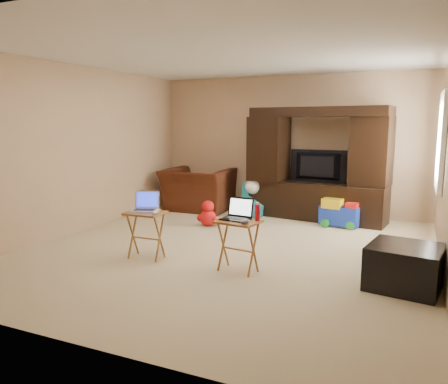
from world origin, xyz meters
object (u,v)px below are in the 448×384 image
at_px(laptop_right, 236,209).
at_px(water_bottle, 257,213).
at_px(recliner, 198,190).
at_px(laptop_left, 144,202).
at_px(television, 317,167).
at_px(tray_table_left, 146,235).
at_px(plush_toy, 208,213).
at_px(mouse_right, 245,222).
at_px(tray_table_right, 238,246).
at_px(mouse_left, 155,212).
at_px(entertainment_center, 317,164).
at_px(ottoman, 405,267).
at_px(child_rocker, 250,200).
at_px(push_toy, 340,212).

bearing_deg(laptop_right, water_bottle, 20.49).
bearing_deg(recliner, laptop_left, 103.50).
relative_size(recliner, laptop_right, 3.95).
bearing_deg(recliner, water_bottle, 126.52).
xyz_separation_m(television, recliner, (-2.23, -0.08, -0.52)).
distance_m(television, tray_table_left, 3.40).
bearing_deg(television, plush_toy, 42.40).
xyz_separation_m(laptop_left, mouse_right, (1.38, -0.14, -0.09)).
relative_size(plush_toy, mouse_right, 3.55).
bearing_deg(tray_table_right, mouse_left, -166.91).
xyz_separation_m(television, laptop_left, (-1.46, -2.98, -0.22)).
relative_size(tray_table_left, laptop_left, 1.91).
distance_m(plush_toy, tray_table_left, 1.82).
distance_m(tray_table_left, laptop_right, 1.25).
height_order(entertainment_center, ottoman, entertainment_center).
xyz_separation_m(entertainment_center, plush_toy, (-1.47, -1.24, -0.75)).
relative_size(child_rocker, tray_table_left, 1.01).
height_order(laptop_right, water_bottle, laptop_right).
height_order(child_rocker, laptop_left, laptop_left).
bearing_deg(water_bottle, push_toy, 79.23).
bearing_deg(recliner, laptop_right, 122.87).
height_order(ottoman, laptop_right, laptop_right).
height_order(ottoman, tray_table_left, tray_table_left).
bearing_deg(mouse_left, ottoman, 6.42).
height_order(recliner, mouse_right, recliner).
xyz_separation_m(entertainment_center, mouse_right, (-0.09, -3.17, -0.35)).
relative_size(television, recliner, 0.80).
distance_m(child_rocker, ottoman, 3.65).
height_order(television, plush_toy, television).
bearing_deg(laptop_left, plush_toy, 72.91).
bearing_deg(ottoman, laptop_left, -175.96).
xyz_separation_m(television, water_bottle, (-0.02, -2.93, -0.24)).
xyz_separation_m(laptop_right, mouse_left, (-0.99, -0.10, -0.10)).
xyz_separation_m(ottoman, mouse_left, (-2.75, -0.31, 0.39)).
bearing_deg(tray_table_right, plush_toy, 133.60).
distance_m(laptop_left, water_bottle, 1.44).
bearing_deg(laptop_left, tray_table_left, -62.49).
bearing_deg(child_rocker, mouse_left, -94.98).
bearing_deg(push_toy, recliner, -175.84).
xyz_separation_m(entertainment_center, tray_table_right, (-0.22, -3.05, -0.66)).
bearing_deg(tray_table_left, television, 63.27).
bearing_deg(laptop_left, mouse_right, -23.48).
height_order(ottoman, mouse_right, mouse_right).
bearing_deg(child_rocker, plush_toy, -112.82).
height_order(laptop_right, mouse_right, laptop_right).
height_order(tray_table_left, mouse_right, mouse_right).
xyz_separation_m(mouse_left, water_bottle, (1.23, 0.16, 0.07)).
xyz_separation_m(child_rocker, mouse_left, (-0.13, -2.86, 0.31)).
height_order(laptop_right, mouse_left, laptop_right).
bearing_deg(child_rocker, tray_table_right, -74.42).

